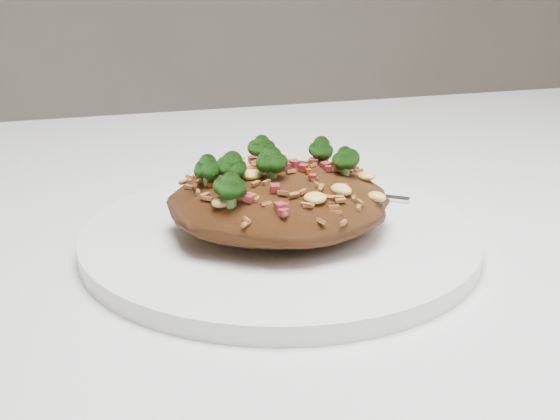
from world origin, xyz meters
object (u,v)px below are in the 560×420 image
object	(u,v)px
dining_table	(193,334)
fried_rice	(279,191)
plate	(280,238)
fork	(322,191)

from	to	relation	value
dining_table	fried_rice	size ratio (longest dim) A/B	7.47
fried_rice	plate	bearing A→B (deg)	-22.66
fried_rice	fork	distance (m)	0.09
dining_table	fork	bearing A→B (deg)	11.29
dining_table	fork	world-z (taller)	fork
dining_table	plate	distance (m)	0.12
fork	fried_rice	bearing A→B (deg)	-95.15
fried_rice	fork	xyz separation A→B (m)	(0.06, 0.07, -0.03)
fork	plate	bearing A→B (deg)	-94.87
plate	fried_rice	size ratio (longest dim) A/B	1.82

